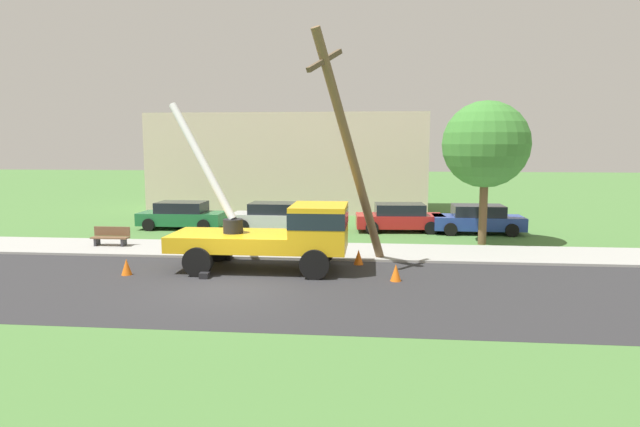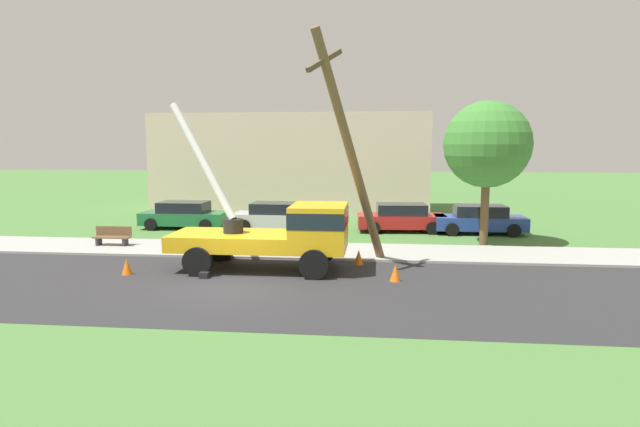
% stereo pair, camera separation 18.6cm
% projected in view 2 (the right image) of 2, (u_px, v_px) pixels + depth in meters
% --- Properties ---
extents(ground_plane, '(120.00, 120.00, 0.00)m').
position_uv_depth(ground_plane, '(291.00, 228.00, 28.72)').
color(ground_plane, '#477538').
extents(road_asphalt, '(80.00, 8.02, 0.01)m').
position_uv_depth(road_asphalt, '(230.00, 286.00, 16.89)').
color(road_asphalt, '#2B2B2D').
rests_on(road_asphalt, ground).
extents(sidewalk_strip, '(80.00, 3.37, 0.10)m').
position_uv_depth(sidewalk_strip, '(267.00, 250.00, 22.50)').
color(sidewalk_strip, '#9E9E99').
rests_on(sidewalk_strip, ground).
extents(utility_truck, '(6.76, 3.20, 5.98)m').
position_uv_depth(utility_truck, '(283.00, 231.00, 18.97)').
color(utility_truck, gold).
rests_on(utility_truck, ground).
extents(leaning_utility_pole, '(2.70, 3.80, 8.24)m').
position_uv_depth(leaning_utility_pole, '(350.00, 151.00, 18.86)').
color(leaning_utility_pole, brown).
rests_on(leaning_utility_pole, ground).
extents(traffic_cone_ahead, '(0.36, 0.36, 0.56)m').
position_uv_depth(traffic_cone_ahead, '(395.00, 273.00, 17.50)').
color(traffic_cone_ahead, orange).
rests_on(traffic_cone_ahead, ground).
extents(traffic_cone_behind, '(0.36, 0.36, 0.56)m').
position_uv_depth(traffic_cone_behind, '(127.00, 266.00, 18.42)').
color(traffic_cone_behind, orange).
rests_on(traffic_cone_behind, ground).
extents(traffic_cone_curbside, '(0.36, 0.36, 0.56)m').
position_uv_depth(traffic_cone_curbside, '(359.00, 257.00, 19.93)').
color(traffic_cone_curbside, orange).
rests_on(traffic_cone_curbside, ground).
extents(parked_sedan_green, '(4.40, 2.02, 1.42)m').
position_uv_depth(parked_sedan_green, '(184.00, 215.00, 28.41)').
color(parked_sedan_green, '#1E6638').
rests_on(parked_sedan_green, ground).
extents(parked_sedan_silver, '(4.44, 2.09, 1.42)m').
position_uv_depth(parked_sedan_silver, '(276.00, 216.00, 27.92)').
color(parked_sedan_silver, '#B7B7BF').
rests_on(parked_sedan_silver, ground).
extents(parked_sedan_red, '(4.51, 2.21, 1.42)m').
position_uv_depth(parked_sedan_red, '(401.00, 218.00, 27.42)').
color(parked_sedan_red, '#B21E1E').
rests_on(parked_sedan_red, ground).
extents(parked_sedan_blue, '(4.40, 2.02, 1.42)m').
position_uv_depth(parked_sedan_blue, '(480.00, 219.00, 26.77)').
color(parked_sedan_blue, '#263F99').
rests_on(parked_sedan_blue, ground).
extents(park_bench, '(1.60, 0.45, 0.90)m').
position_uv_depth(park_bench, '(113.00, 237.00, 23.23)').
color(park_bench, brown).
rests_on(park_bench, ground).
extents(roadside_tree_near, '(3.78, 3.78, 6.32)m').
position_uv_depth(roadside_tree_near, '(487.00, 145.00, 23.37)').
color(roadside_tree_near, brown).
rests_on(roadside_tree_near, ground).
extents(lowrise_building_backdrop, '(18.00, 6.00, 6.40)m').
position_uv_depth(lowrise_building_backdrop, '(293.00, 162.00, 36.55)').
color(lowrise_building_backdrop, beige).
rests_on(lowrise_building_backdrop, ground).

